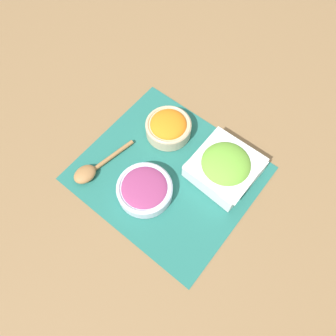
{
  "coord_description": "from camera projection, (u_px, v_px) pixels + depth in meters",
  "views": [
    {
      "loc": [
        -0.25,
        0.31,
        0.83
      ],
      "look_at": [
        0.0,
        0.0,
        0.03
      ],
      "focal_mm": 35.0,
      "sensor_mm": 36.0,
      "label": 1
    }
  ],
  "objects": [
    {
      "name": "carrot_bowl",
      "position": [
        168.0,
        127.0,
        0.95
      ],
      "size": [
        0.13,
        0.13,
        0.06
      ],
      "color": "#C6B28E",
      "rests_on": "placemat"
    },
    {
      "name": "placemat",
      "position": [
        168.0,
        173.0,
        0.92
      ],
      "size": [
        0.47,
        0.42,
        0.0
      ],
      "color": "#236B60",
      "rests_on": "ground_plane"
    },
    {
      "name": "ground_plane",
      "position": [
        168.0,
        173.0,
        0.92
      ],
      "size": [
        3.0,
        3.0,
        0.0
      ],
      "primitive_type": "plane",
      "color": "olive"
    },
    {
      "name": "lettuce_bowl",
      "position": [
        225.0,
        167.0,
        0.88
      ],
      "size": [
        0.17,
        0.17,
        0.09
      ],
      "color": "white",
      "rests_on": "placemat"
    },
    {
      "name": "onion_bowl",
      "position": [
        145.0,
        189.0,
        0.87
      ],
      "size": [
        0.15,
        0.15,
        0.05
      ],
      "color": "silver",
      "rests_on": "placemat"
    },
    {
      "name": "wooden_spoon",
      "position": [
        90.0,
        171.0,
        0.91
      ],
      "size": [
        0.07,
        0.2,
        0.03
      ],
      "color": "#9E7042",
      "rests_on": "placemat"
    }
  ]
}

